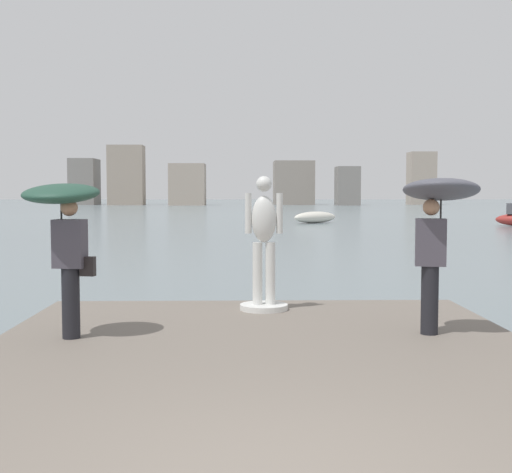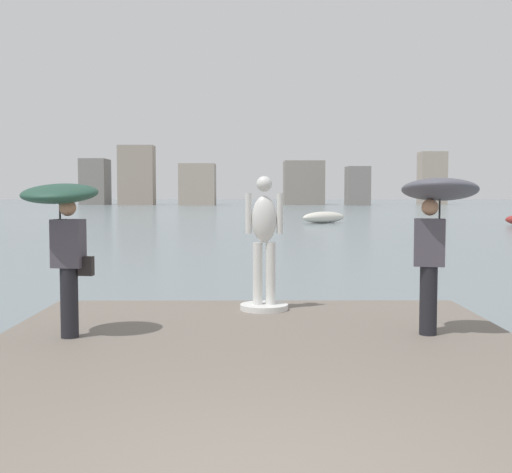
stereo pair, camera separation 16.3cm
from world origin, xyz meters
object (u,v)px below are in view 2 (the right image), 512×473
Objects in this scene: statue_white_figure at (264,251)px; onlooker_right at (436,213)px; onlooker_left at (63,218)px; boat_near at (324,217)px.

onlooker_right is (2.14, -1.83, 0.64)m from statue_white_figure.
onlooker_right is at bearing -40.45° from statue_white_figure.
onlooker_left is 0.96× the size of onlooker_right.
statue_white_figure is 0.53× the size of boat_near.
onlooker_left is (-2.54, -1.94, 0.58)m from statue_white_figure.
statue_white_figure is 1.05× the size of onlooker_left.
onlooker_right is at bearing -94.19° from boat_near.
onlooker_right is at bearing 1.32° from onlooker_left.
statue_white_figure reaches higher than onlooker_left.
onlooker_left is at bearing -142.67° from statue_white_figure.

